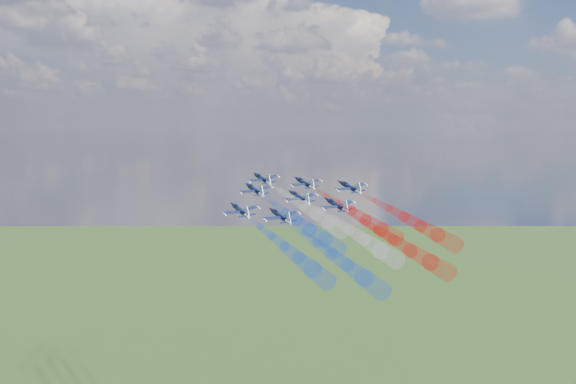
# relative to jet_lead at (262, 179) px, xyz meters

# --- Properties ---
(jet_lead) EXTENTS (15.99, 16.98, 7.54)m
(jet_lead) POSITION_rel_jet_lead_xyz_m (0.00, 0.00, 0.00)
(jet_lead) COLOR black
(trail_lead) EXTENTS (26.33, 35.82, 13.57)m
(trail_lead) POSITION_rel_jet_lead_xyz_m (14.56, -20.78, -5.66)
(trail_lead) COLOR white
(jet_inner_left) EXTENTS (15.99, 16.98, 7.54)m
(jet_inner_left) POSITION_rel_jet_lead_xyz_m (-0.34, -12.45, -2.19)
(jet_inner_left) COLOR black
(trail_inner_left) EXTENTS (26.33, 35.82, 13.57)m
(trail_inner_left) POSITION_rel_jet_lead_xyz_m (14.22, -33.23, -7.84)
(trail_inner_left) COLOR blue
(jet_inner_right) EXTENTS (15.99, 16.98, 7.54)m
(jet_inner_right) POSITION_rel_jet_lead_xyz_m (13.52, -3.07, -0.91)
(jet_inner_right) COLOR black
(trail_inner_right) EXTENTS (26.33, 35.82, 13.57)m
(trail_inner_right) POSITION_rel_jet_lead_xyz_m (28.07, -23.85, -6.57)
(trail_inner_right) COLOR red
(jet_outer_left) EXTENTS (15.99, 16.98, 7.54)m
(jet_outer_left) POSITION_rel_jet_lead_xyz_m (-2.22, -25.47, -6.55)
(jet_outer_left) COLOR black
(trail_outer_left) EXTENTS (26.33, 35.82, 13.57)m
(trail_outer_left) POSITION_rel_jet_lead_xyz_m (12.34, -46.25, -12.20)
(trail_outer_left) COLOR blue
(jet_center_third) EXTENTS (15.99, 16.98, 7.54)m
(jet_center_third) POSITION_rel_jet_lead_xyz_m (13.01, -14.62, -4.01)
(jet_center_third) COLOR black
(trail_center_third) EXTENTS (26.33, 35.82, 13.57)m
(trail_center_third) POSITION_rel_jet_lead_xyz_m (27.57, -35.40, -9.66)
(trail_center_third) COLOR white
(jet_outer_right) EXTENTS (15.99, 16.98, 7.54)m
(jet_outer_right) POSITION_rel_jet_lead_xyz_m (27.28, -6.24, -1.73)
(jet_outer_right) COLOR black
(trail_outer_right) EXTENTS (26.33, 35.82, 13.57)m
(trail_outer_right) POSITION_rel_jet_lead_xyz_m (41.84, -27.01, -7.39)
(trail_outer_right) COLOR red
(jet_rear_left) EXTENTS (15.99, 16.98, 7.54)m
(jet_rear_left) POSITION_rel_jet_lead_xyz_m (9.28, -29.04, -7.40)
(jet_rear_left) COLOR black
(trail_rear_left) EXTENTS (26.33, 35.82, 13.57)m
(trail_rear_left) POSITION_rel_jet_lead_xyz_m (23.83, -49.82, -13.06)
(trail_rear_left) COLOR blue
(jet_rear_right) EXTENTS (15.99, 16.98, 7.54)m
(jet_rear_right) POSITION_rel_jet_lead_xyz_m (23.83, -19.01, -5.54)
(jet_rear_right) COLOR black
(trail_rear_right) EXTENTS (26.33, 35.82, 13.57)m
(trail_rear_right) POSITION_rel_jet_lead_xyz_m (38.39, -39.79, -11.20)
(trail_rear_right) COLOR red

